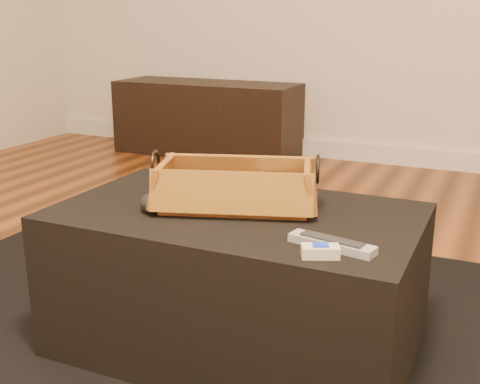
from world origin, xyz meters
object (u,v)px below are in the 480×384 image
at_px(tv_remote, 226,199).
at_px(wicker_basket, 235,189).
at_px(media_cabinet, 207,118).
at_px(cream_gadget, 320,251).
at_px(game_controller, 170,203).
at_px(ottoman, 237,279).
at_px(silver_remote, 332,243).

xyz_separation_m(tv_remote, wicker_basket, (0.02, 0.02, 0.03)).
bearing_deg(media_cabinet, wicker_basket, -60.58).
xyz_separation_m(tv_remote, cream_gadget, (0.34, -0.22, -0.01)).
distance_m(media_cabinet, wicker_basket, 2.62).
bearing_deg(cream_gadget, game_controller, 163.78).
xyz_separation_m(tv_remote, game_controller, (-0.13, -0.09, -0.00)).
distance_m(ottoman, cream_gadget, 0.45).
xyz_separation_m(ottoman, tv_remote, (-0.03, -0.01, 0.24)).
bearing_deg(game_controller, tv_remote, 33.80).
distance_m(wicker_basket, cream_gadget, 0.41).
xyz_separation_m(game_controller, silver_remote, (0.48, -0.07, -0.02)).
distance_m(silver_remote, cream_gadget, 0.06).
relative_size(tv_remote, game_controller, 1.41).
bearing_deg(silver_remote, wicker_basket, 151.10).
bearing_deg(media_cabinet, tv_remote, -61.14).
relative_size(tv_remote, wicker_basket, 0.48).
relative_size(media_cabinet, silver_remote, 6.00).
bearing_deg(tv_remote, media_cabinet, 94.82).
bearing_deg(ottoman, cream_gadget, -36.16).
distance_m(ottoman, tv_remote, 0.24).
distance_m(tv_remote, game_controller, 0.16).
bearing_deg(game_controller, cream_gadget, -16.22).
height_order(media_cabinet, tv_remote, media_cabinet).
bearing_deg(media_cabinet, silver_remote, -56.68).
bearing_deg(ottoman, silver_remote, -27.29).
distance_m(media_cabinet, silver_remote, 2.95).
xyz_separation_m(media_cabinet, wicker_basket, (1.28, -2.27, 0.23)).
xyz_separation_m(tv_remote, silver_remote, (0.35, -0.16, -0.02)).
xyz_separation_m(media_cabinet, silver_remote, (1.62, -2.46, 0.19)).
height_order(ottoman, cream_gadget, cream_gadget).
relative_size(silver_remote, cream_gadget, 2.28).
distance_m(ottoman, silver_remote, 0.42).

